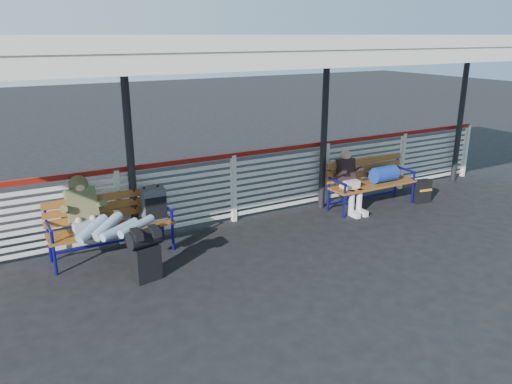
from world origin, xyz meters
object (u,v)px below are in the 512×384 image
traveler_man (105,222)px  bench_left (125,214)px  suitcase_side (422,191)px  bench_right (376,177)px  companion_person (349,181)px  luggage_stack (146,252)px

traveler_man → bench_left: bearing=42.6°
bench_left → suitcase_side: (5.69, -0.51, -0.38)m
bench_left → bench_right: 4.75m
bench_left → suitcase_side: bearing=-5.2°
companion_person → bench_left: bearing=177.0°
bench_right → companion_person: (-0.66, -0.02, 0.02)m
companion_person → suitcase_side: size_ratio=2.52×
traveler_man → companion_person: (4.47, 0.13, -0.07)m
luggage_stack → bench_right: size_ratio=0.41×
luggage_stack → traveler_man: 0.81m
bench_right → traveler_man: bearing=-178.4°
bench_right → companion_person: bearing=-178.6°
companion_person → bench_right: bearing=1.4°
traveler_man → suitcase_side: bearing=-1.6°
bench_left → traveler_man: 0.51m
companion_person → suitcase_side: bearing=-10.5°
bench_left → bench_right: bearing=-2.4°
suitcase_side → bench_left: bearing=-175.2°
bench_right → suitcase_side: (0.94, -0.31, -0.35)m
luggage_stack → suitcase_side: size_ratio=1.61×
luggage_stack → bench_right: 4.85m
luggage_stack → companion_person: (4.12, 0.81, 0.20)m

